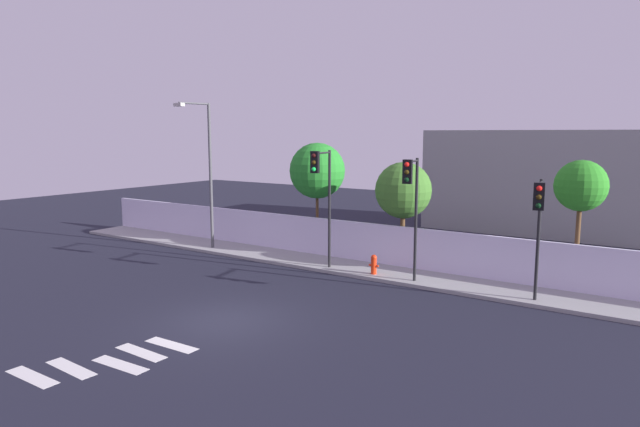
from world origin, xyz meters
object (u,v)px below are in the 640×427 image
Objects in this scene: roadside_tree_midleft at (403,191)px; roadside_tree_midright at (581,187)px; traffic_light_center at (322,184)px; roadside_tree_leftmost at (317,171)px; traffic_light_right at (539,215)px; traffic_light_left at (412,194)px; fire_hydrant at (374,264)px; street_lamp_curbside at (206,164)px.

roadside_tree_midright reaches higher than roadside_tree_midleft.
traffic_light_center is 10.19m from roadside_tree_midright.
roadside_tree_midleft is at bearing 0.00° from roadside_tree_leftmost.
roadside_tree_midleft is (-6.82, 3.84, 0.09)m from traffic_light_right.
traffic_light_left reaches higher than traffic_light_right.
roadside_tree_midleft is at bearing 92.28° from fire_hydrant.
roadside_tree_midright is at bearing 10.08° from street_lamp_curbside.
street_lamp_curbside is at bearing 174.60° from traffic_light_center.
roadside_tree_midright is (17.05, 3.03, -0.47)m from street_lamp_curbside.
roadside_tree_midleft is 7.50m from roadside_tree_midright.
roadside_tree_midright is at bearing 22.03° from fire_hydrant.
fire_hydrant is at bearing 0.32° from street_lamp_curbside.
fire_hydrant is 0.18× the size of roadside_tree_midleft.
roadside_tree_leftmost is (4.76, 3.03, -0.33)m from street_lamp_curbside.
street_lamp_curbside is 1.56× the size of roadside_tree_midleft.
traffic_light_center is 1.09× the size of roadside_tree_midleft.
street_lamp_curbside is at bearing -147.53° from roadside_tree_leftmost.
roadside_tree_midleft is (2.00, 3.75, -0.48)m from traffic_light_center.
traffic_light_center is 6.22× the size of fire_hydrant.
roadside_tree_midright is at bearing 0.00° from roadside_tree_leftmost.
roadside_tree_midleft reaches higher than traffic_light_right.
roadside_tree_leftmost is at bearing 161.73° from traffic_light_right.
roadside_tree_midright is (7.36, 2.98, 3.43)m from fire_hydrant.
traffic_light_left is at bearing -21.10° from fire_hydrant.
roadside_tree_midleft reaches higher than fire_hydrant.
traffic_light_right is 12.28m from roadside_tree_leftmost.
traffic_light_center is 0.70× the size of street_lamp_curbside.
roadside_tree_midleft is 0.94× the size of roadside_tree_midright.
traffic_light_center is 4.02m from fire_hydrant.
roadside_tree_midright is at bearing 0.00° from roadside_tree_midleft.
traffic_light_left is 4.14m from traffic_light_center.
roadside_tree_midright is (7.48, 0.00, 0.59)m from roadside_tree_midleft.
traffic_light_left is 1.04× the size of roadside_tree_midleft.
traffic_light_right is (8.82, -0.09, -0.58)m from traffic_light_center.
traffic_light_left is at bearing 178.94° from traffic_light_right.
traffic_light_left is 7.91m from roadside_tree_leftmost.
roadside_tree_leftmost reaches higher than traffic_light_right.
fire_hydrant is 4.12m from roadside_tree_midleft.
fire_hydrant is 0.17× the size of roadside_tree_midright.
traffic_light_center is 8.84m from traffic_light_right.
fire_hydrant is 0.15× the size of roadside_tree_leftmost.
roadside_tree_leftmost is (-11.64, 3.84, 0.82)m from traffic_light_right.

